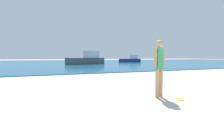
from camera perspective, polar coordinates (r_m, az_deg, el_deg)
water at (r=42.34m, az=-18.82°, el=1.44°), size 160.00×60.00×0.06m
person_standing at (r=5.48m, az=15.00°, el=0.65°), size 0.39×0.23×1.72m
frisbee at (r=5.48m, az=21.07°, el=-9.66°), size 0.23×0.23×0.03m
boat_near at (r=29.19m, az=-8.08°, el=2.40°), size 6.72×4.35×2.18m
boat_far at (r=40.30m, az=5.94°, el=2.37°), size 5.07×3.39×1.65m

